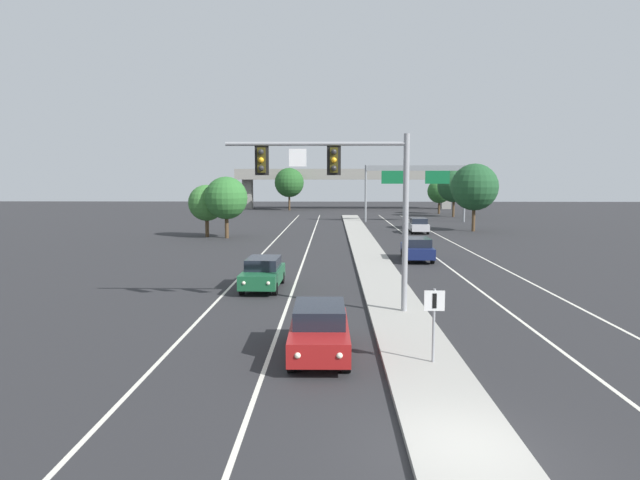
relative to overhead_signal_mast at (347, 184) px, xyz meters
The scene contains 20 objects.
ground_plane 12.76m from the overhead_signal_mast, 79.48° to the right, with size 260.00×260.00×0.00m, color #28282B.
median_island 8.70m from the overhead_signal_mast, 72.22° to the left, with size 2.40×110.00×0.15m, color #9E9B93.
lane_stripe_oncoming_center 14.84m from the overhead_signal_mast, 100.75° to the left, with size 0.14×100.00×0.01m, color silver.
lane_stripe_receding_center 16.12m from the overhead_signal_mast, 63.38° to the left, with size 0.14×100.00×0.01m, color silver.
edge_stripe_left 15.75m from the overhead_signal_mast, 113.39° to the left, with size 0.14×100.00×0.01m, color silver.
edge_stripe_right 17.77m from the overhead_signal_mast, 53.36° to the left, with size 0.14×100.00×0.01m, color silver.
overhead_signal_mast is the anchor object (origin of this frame).
median_sign_post 7.73m from the overhead_signal_mast, 69.38° to the right, with size 0.60×0.10×2.20m.
car_oncoming_red 7.02m from the overhead_signal_mast, 100.81° to the right, with size 1.87×4.49×1.58m.
car_oncoming_green 7.99m from the overhead_signal_mast, 128.73° to the left, with size 1.90×4.50×1.58m.
car_receding_navy 16.59m from the overhead_signal_mast, 70.81° to the left, with size 1.86×4.49×1.58m.
car_receding_silver 36.00m from the overhead_signal_mast, 76.38° to the left, with size 1.90×4.50×1.58m.
highway_sign_gantry 50.81m from the overhead_signal_mast, 78.28° to the left, with size 13.28×0.42×7.50m.
overpass_bridge 83.24m from the overhead_signal_mast, 88.54° to the left, with size 42.40×6.40×7.65m.
tree_far_right_b 69.75m from the overhead_signal_mast, 75.86° to the left, with size 3.92×3.92×5.67m.
tree_far_left_c 78.04m from the overhead_signal_mast, 96.26° to the left, with size 5.38×5.38×7.78m.
tree_far_left_a 31.12m from the overhead_signal_mast, 110.07° to the left, with size 4.05×4.05×5.86m.
tree_far_right_a 62.59m from the overhead_signal_mast, 73.57° to the left, with size 4.93×4.93×7.13m.
tree_far_left_b 32.97m from the overhead_signal_mast, 112.92° to the left, with size 3.51×3.51×5.07m.
tree_far_right_c 39.65m from the overhead_signal_mast, 68.22° to the left, with size 5.04×5.04×7.30m.
Camera 1 is at (-2.74, -10.46, 5.50)m, focal length 30.31 mm.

